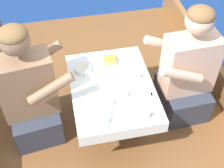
% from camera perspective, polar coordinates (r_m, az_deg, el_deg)
% --- Properties ---
extents(ground_plane, '(60.00, 60.00, 0.00)m').
position_cam_1_polar(ground_plane, '(2.92, 0.12, -10.89)').
color(ground_plane, navy).
extents(boat_deck, '(2.06, 3.29, 0.31)m').
position_cam_1_polar(boat_deck, '(2.79, 0.12, -9.11)').
color(boat_deck, brown).
rests_on(boat_deck, ground_plane).
extents(cockpit_table, '(0.62, 0.84, 0.43)m').
position_cam_1_polar(cockpit_table, '(2.39, -0.00, -1.08)').
color(cockpit_table, '#B2B2B7').
rests_on(cockpit_table, boat_deck).
extents(person_port, '(0.56, 0.50, 1.02)m').
position_cam_1_polar(person_port, '(2.39, -14.75, -1.92)').
color(person_port, '#333847').
rests_on(person_port, boat_deck).
extents(person_starboard, '(0.53, 0.45, 1.01)m').
position_cam_1_polar(person_starboard, '(2.55, 13.48, 1.88)').
color(person_starboard, '#333847').
rests_on(person_starboard, boat_deck).
extents(plate_sandwich, '(0.21, 0.21, 0.01)m').
position_cam_1_polar(plate_sandwich, '(2.54, -0.34, 3.98)').
color(plate_sandwich, white).
rests_on(plate_sandwich, cockpit_table).
extents(plate_bread, '(0.17, 0.17, 0.01)m').
position_cam_1_polar(plate_bread, '(2.32, -3.38, -1.12)').
color(plate_bread, white).
rests_on(plate_bread, cockpit_table).
extents(sandwich, '(0.12, 0.11, 0.05)m').
position_cam_1_polar(sandwich, '(2.52, -0.34, 4.45)').
color(sandwich, tan).
rests_on(sandwich, plate_sandwich).
extents(bowl_port_near, '(0.13, 0.13, 0.04)m').
position_cam_1_polar(bowl_port_near, '(2.47, -5.39, 2.81)').
color(bowl_port_near, white).
rests_on(bowl_port_near, cockpit_table).
extents(bowl_starboard_near, '(0.14, 0.14, 0.04)m').
position_cam_1_polar(bowl_starboard_near, '(2.13, -2.26, -6.09)').
color(bowl_starboard_near, white).
rests_on(bowl_starboard_near, cockpit_table).
extents(coffee_cup_port, '(0.10, 0.07, 0.05)m').
position_cam_1_polar(coffee_cup_port, '(2.16, 6.13, -5.39)').
color(coffee_cup_port, white).
rests_on(coffee_cup_port, cockpit_table).
extents(coffee_cup_starboard, '(0.10, 0.07, 0.05)m').
position_cam_1_polar(coffee_cup_starboard, '(2.41, 4.40, 1.66)').
color(coffee_cup_starboard, white).
rests_on(coffee_cup_starboard, cockpit_table).
extents(coffee_cup_center, '(0.09, 0.07, 0.07)m').
position_cam_1_polar(coffee_cup_center, '(2.27, 2.24, -1.51)').
color(coffee_cup_center, white).
rests_on(coffee_cup_center, cockpit_table).
extents(tin_can, '(0.07, 0.07, 0.05)m').
position_cam_1_polar(tin_can, '(2.22, -0.56, -3.22)').
color(tin_can, silver).
rests_on(tin_can, cockpit_table).
extents(utensil_fork_starboard, '(0.06, 0.17, 0.00)m').
position_cam_1_polar(utensil_fork_starboard, '(2.28, 7.27, -2.78)').
color(utensil_fork_starboard, silver).
rests_on(utensil_fork_starboard, cockpit_table).
extents(utensil_spoon_port, '(0.17, 0.04, 0.01)m').
position_cam_1_polar(utensil_spoon_port, '(2.22, 3.49, -4.24)').
color(utensil_spoon_port, silver).
rests_on(utensil_spoon_port, cockpit_table).
extents(utensil_knife_port, '(0.10, 0.15, 0.00)m').
position_cam_1_polar(utensil_knife_port, '(2.52, 4.17, 3.22)').
color(utensil_knife_port, silver).
rests_on(utensil_knife_port, cockpit_table).
extents(utensil_spoon_starboard, '(0.04, 0.17, 0.01)m').
position_cam_1_polar(utensil_spoon_starboard, '(2.54, 2.49, 3.79)').
color(utensil_spoon_starboard, silver).
rests_on(utensil_spoon_starboard, cockpit_table).
extents(utensil_fork_port, '(0.16, 0.10, 0.00)m').
position_cam_1_polar(utensil_fork_port, '(2.47, 0.97, 2.36)').
color(utensil_fork_port, silver).
rests_on(utensil_fork_port, cockpit_table).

